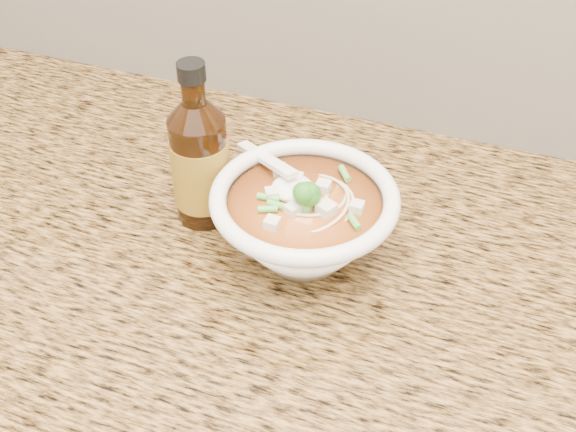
% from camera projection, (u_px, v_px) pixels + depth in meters
% --- Properties ---
extents(counter_slab, '(4.00, 0.68, 0.04)m').
position_uv_depth(counter_slab, '(404.00, 290.00, 0.85)').
color(counter_slab, olive).
rests_on(counter_slab, cabinet).
extents(soup_bowl, '(0.22, 0.22, 0.12)m').
position_uv_depth(soup_bowl, '(304.00, 223.00, 0.84)').
color(soup_bowl, white).
rests_on(soup_bowl, counter_slab).
extents(hot_sauce_bottle, '(0.08, 0.08, 0.22)m').
position_uv_depth(hot_sauce_bottle, '(200.00, 162.00, 0.87)').
color(hot_sauce_bottle, '#351A07').
rests_on(hot_sauce_bottle, counter_slab).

